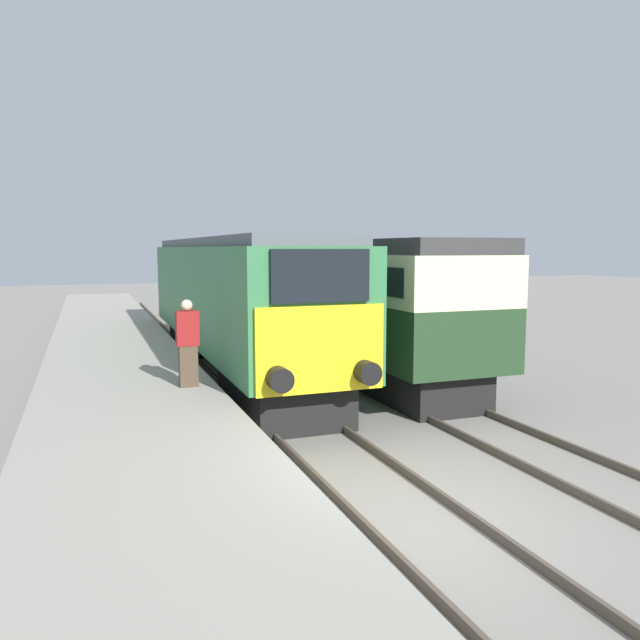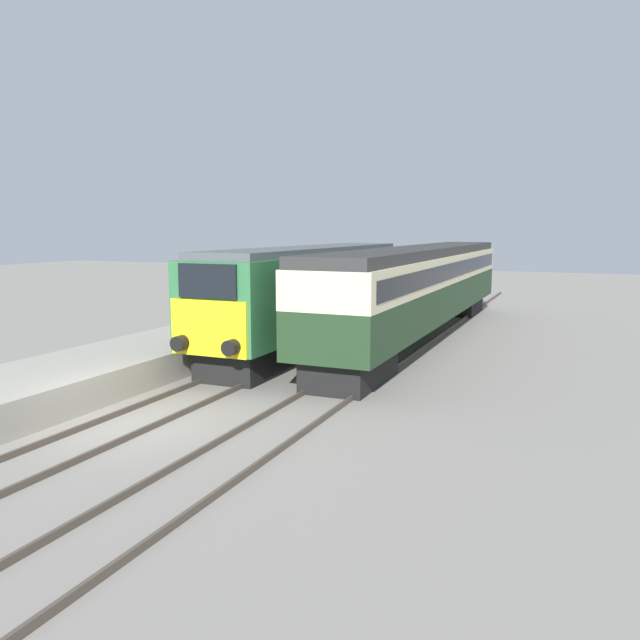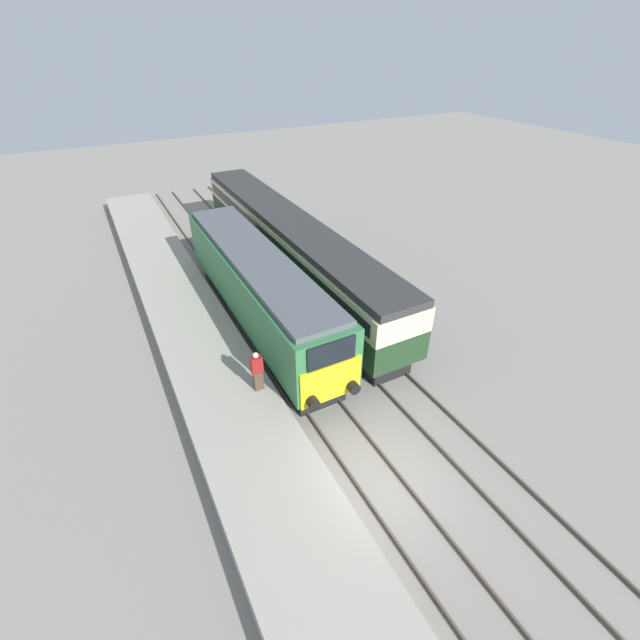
# 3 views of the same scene
# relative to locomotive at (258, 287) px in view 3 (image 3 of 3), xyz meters

# --- Properties ---
(ground_plane) EXTENTS (120.00, 120.00, 0.00)m
(ground_plane) POSITION_rel_locomotive_xyz_m (0.00, -10.73, -2.20)
(ground_plane) COLOR gray
(platform_left) EXTENTS (3.50, 50.00, 0.88)m
(platform_left) POSITION_rel_locomotive_xyz_m (-3.30, -2.73, -1.75)
(platform_left) COLOR #9E998C
(platform_left) RESTS_ON ground_plane
(rails_near_track) EXTENTS (1.51, 60.00, 0.14)m
(rails_near_track) POSITION_rel_locomotive_xyz_m (0.00, -5.73, -2.13)
(rails_near_track) COLOR #4C4238
(rails_near_track) RESTS_ON ground_plane
(rails_far_track) EXTENTS (1.50, 60.00, 0.14)m
(rails_far_track) POSITION_rel_locomotive_xyz_m (3.40, -5.73, -2.13)
(rails_far_track) COLOR #4C4238
(rails_far_track) RESTS_ON ground_plane
(locomotive) EXTENTS (2.70, 14.73, 3.92)m
(locomotive) POSITION_rel_locomotive_xyz_m (0.00, 0.00, 0.00)
(locomotive) COLOR black
(locomotive) RESTS_ON ground_plane
(passenger_carriage) EXTENTS (2.75, 21.65, 3.86)m
(passenger_carriage) POSITION_rel_locomotive_xyz_m (3.40, 3.89, 0.17)
(passenger_carriage) COLOR black
(passenger_carriage) RESTS_ON ground_plane
(person_on_platform) EXTENTS (0.44, 0.26, 1.75)m
(person_on_platform) POSITION_rel_locomotive_xyz_m (-2.12, -5.26, -0.44)
(person_on_platform) COLOR #473828
(person_on_platform) RESTS_ON platform_left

